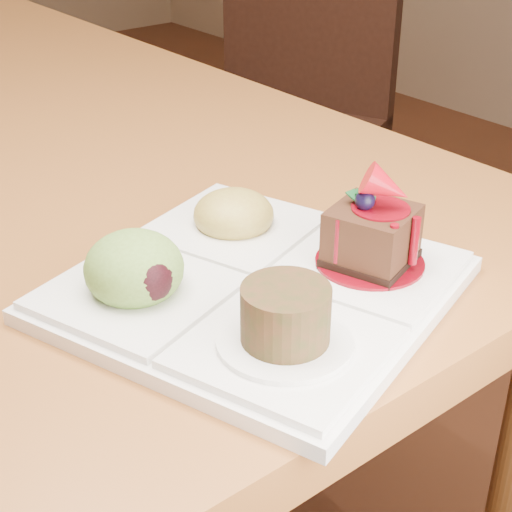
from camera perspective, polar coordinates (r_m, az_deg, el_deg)
chair_right at (r=1.81m, az=2.26°, el=12.30°), size 0.56×0.56×0.97m
sampler_plate at (r=0.59m, az=-0.42°, el=-1.22°), size 0.33×0.33×0.10m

